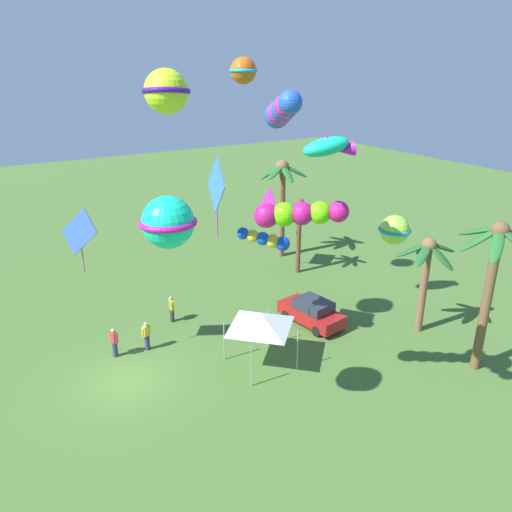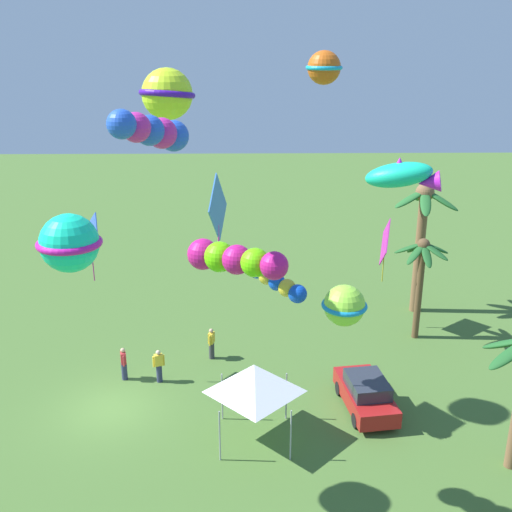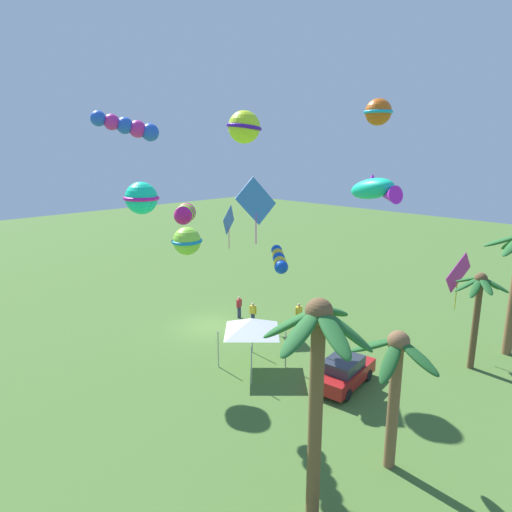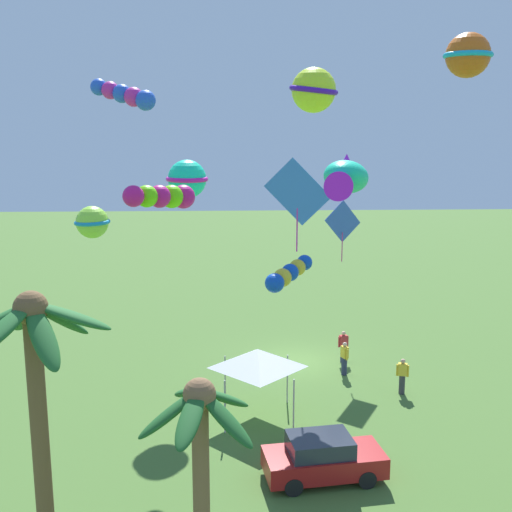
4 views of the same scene
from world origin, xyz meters
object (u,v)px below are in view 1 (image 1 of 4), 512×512
Objects in this scene: kite_ball_0 at (166,91)px; kite_ball_4 at (243,71)px; palm_tree_2 at (282,188)px; kite_ball_7 at (168,222)px; kite_ball_1 at (395,230)px; spectator_0 at (172,309)px; kite_diamond_3 at (269,207)px; palm_tree_0 at (299,218)px; kite_diamond_2 at (79,232)px; kite_tube_9 at (265,239)px; festival_tent at (260,320)px; spectator_2 at (114,342)px; kite_tube_6 at (297,214)px; kite_diamond_8 at (216,187)px; kite_fish_10 at (329,147)px; spectator_1 at (147,336)px; palm_tree_3 at (494,262)px; parked_car_0 at (312,312)px; palm_tree_1 at (427,264)px; kite_tube_5 at (282,110)px.

kite_ball_4 is (-4.07, 6.10, 0.71)m from kite_ball_0.
kite_ball_7 is at bearing -45.15° from palm_tree_2.
kite_ball_1 is at bearing 70.76° from kite_ball_7.
spectator_0 is at bearing -160.60° from kite_ball_1.
kite_diamond_3 is at bearing 126.09° from kite_ball_0.
kite_diamond_2 is at bearing -75.59° from palm_tree_0.
kite_diamond_2 is 0.90× the size of kite_diamond_3.
kite_ball_0 is 8.02m from kite_tube_9.
kite_ball_0 is at bearing -56.24° from kite_ball_4.
festival_tent is at bearing -24.81° from kite_ball_4.
palm_tree_0 is 15.99m from kite_ball_1.
kite_diamond_2 is 12.12m from kite_ball_4.
palm_tree_2 reaches higher than kite_tube_9.
spectator_0 is 0.57× the size of kite_ball_0.
spectator_2 is 0.54× the size of kite_tube_6.
festival_tent is 0.93× the size of kite_diamond_2.
kite_tube_6 is 4.86m from kite_ball_7.
kite_fish_10 is (-0.61, 6.90, 1.10)m from kite_diamond_8.
kite_ball_4 is at bearing -50.49° from kite_diamond_3.
palm_tree_3 is at bearing 52.32° from spectator_1.
festival_tent is (6.37, 2.00, 1.65)m from spectator_0.
kite_diamond_2 reaches higher than kite_tube_9.
kite_ball_4 reaches higher than palm_tree_3.
palm_tree_2 reaches higher than festival_tent.
kite_tube_6 reaches higher than kite_ball_1.
kite_ball_1 is (14.10, -6.26, 4.18)m from palm_tree_0.
kite_ball_4 is at bearing -50.17° from palm_tree_2.
spectator_1 is 0.59× the size of kite_ball_7.
kite_tube_6 is (3.61, -0.70, 6.31)m from festival_tent.
kite_ball_4 reaches higher than kite_ball_7.
palm_tree_2 is 11.62m from kite_ball_4.
kite_tube_9 is (-6.76, -1.30, -2.15)m from kite_ball_1.
parked_car_0 is at bearing 77.48° from kite_diamond_2.
festival_tent is at bearing -101.12° from palm_tree_1.
festival_tent is at bearing 51.75° from kite_ball_0.
kite_tube_5 is 9.72m from kite_tube_9.
kite_tube_6 is at bearing 24.40° from spectator_1.
kite_tube_6 is at bearing -79.90° from palm_tree_1.
kite_tube_5 is (9.43, 1.72, 11.84)m from spectator_1.
parked_car_0 is 8.02m from spectator_0.
palm_tree_1 is 1.46× the size of kite_diamond_8.
kite_tube_6 is (5.53, -5.37, 8.03)m from parked_car_0.
kite_tube_5 is (-0.51, -4.80, 4.43)m from kite_ball_1.
kite_diamond_2 is 1.05× the size of kite_tube_6.
parked_car_0 is 2.57× the size of spectator_1.
palm_tree_0 is 0.73× the size of palm_tree_2.
palm_tree_1 is (10.25, 0.80, -0.06)m from palm_tree_0.
kite_tube_5 is at bearing -96.02° from kite_ball_1.
palm_tree_3 is 12.96m from kite_diamond_8.
spectator_2 is 0.52× the size of kite_diamond_2.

